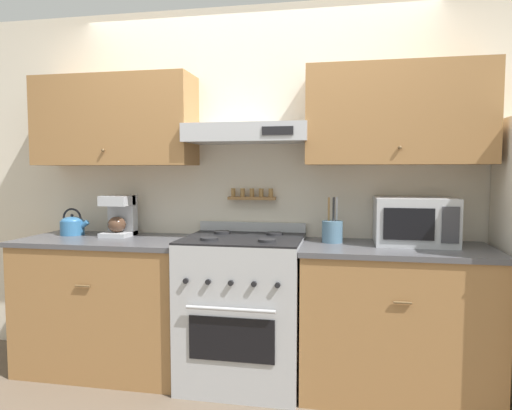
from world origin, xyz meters
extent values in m
plane|color=brown|center=(0.00, 0.00, 0.00)|extent=(16.00, 16.00, 0.00)
cube|color=beige|center=(0.00, 0.68, 1.27)|extent=(5.20, 0.08, 2.55)
cube|color=olive|center=(-0.97, 0.47, 1.75)|extent=(1.15, 0.33, 0.63)
sphere|color=brown|center=(-0.97, 0.30, 1.53)|extent=(0.02, 0.02, 0.02)
cube|color=olive|center=(0.97, 0.47, 1.75)|extent=(1.14, 0.33, 0.63)
sphere|color=brown|center=(0.97, 0.30, 1.53)|extent=(0.02, 0.02, 0.02)
cube|color=#ADAFB5|center=(0.00, 0.45, 1.64)|extent=(0.82, 0.37, 0.12)
cube|color=black|center=(0.23, 0.27, 1.64)|extent=(0.20, 0.01, 0.05)
cube|color=olive|center=(0.00, 0.60, 1.20)|extent=(0.34, 0.07, 0.02)
cylinder|color=olive|center=(-0.14, 0.60, 1.24)|extent=(0.03, 0.03, 0.06)
cylinder|color=olive|center=(-0.07, 0.60, 1.24)|extent=(0.03, 0.03, 0.06)
cylinder|color=olive|center=(0.00, 0.60, 1.24)|extent=(0.03, 0.03, 0.06)
cylinder|color=olive|center=(0.07, 0.60, 1.24)|extent=(0.03, 0.03, 0.06)
cylinder|color=olive|center=(0.14, 0.60, 1.24)|extent=(0.03, 0.03, 0.06)
cube|color=olive|center=(-0.97, 0.33, 0.45)|extent=(1.15, 0.62, 0.89)
cube|color=#4C4C51|center=(-0.97, 0.33, 0.91)|extent=(1.17, 0.64, 0.03)
cylinder|color=brown|center=(-0.97, 0.01, 0.67)|extent=(0.10, 0.01, 0.01)
cube|color=olive|center=(0.97, 0.33, 0.45)|extent=(1.14, 0.62, 0.89)
cube|color=#4C4C51|center=(0.97, 0.33, 0.91)|extent=(1.17, 0.64, 0.03)
cylinder|color=brown|center=(0.97, 0.01, 0.67)|extent=(0.10, 0.01, 0.01)
cube|color=#ADAFB5|center=(0.00, 0.31, 0.47)|extent=(0.76, 0.64, 0.95)
cube|color=black|center=(0.00, -0.02, 0.40)|extent=(0.52, 0.01, 0.27)
cylinder|color=#ADAFB5|center=(0.00, -0.04, 0.59)|extent=(0.54, 0.02, 0.02)
cube|color=black|center=(0.00, 0.31, 0.96)|extent=(0.76, 0.64, 0.01)
cylinder|color=#232326|center=(-0.18, 0.15, 0.97)|extent=(0.11, 0.11, 0.02)
cylinder|color=#232326|center=(0.18, 0.15, 0.97)|extent=(0.11, 0.11, 0.02)
cylinder|color=#232326|center=(-0.18, 0.46, 0.97)|extent=(0.11, 0.11, 0.02)
cylinder|color=#232326|center=(0.18, 0.46, 0.97)|extent=(0.11, 0.11, 0.02)
cylinder|color=black|center=(-0.28, -0.03, 0.74)|extent=(0.03, 0.02, 0.03)
cylinder|color=black|center=(-0.14, -0.03, 0.74)|extent=(0.03, 0.02, 0.03)
cylinder|color=black|center=(0.00, -0.03, 0.74)|extent=(0.03, 0.02, 0.03)
cylinder|color=black|center=(0.14, -0.03, 0.74)|extent=(0.03, 0.02, 0.03)
cylinder|color=black|center=(0.28, -0.03, 0.74)|extent=(0.03, 0.02, 0.03)
cube|color=#ADAFB5|center=(0.00, 0.61, 0.99)|extent=(0.76, 0.04, 0.07)
cylinder|color=teal|center=(-1.30, 0.43, 0.98)|extent=(0.17, 0.17, 0.10)
ellipsoid|color=teal|center=(-1.30, 0.43, 1.03)|extent=(0.16, 0.16, 0.06)
sphere|color=black|center=(-1.30, 0.43, 1.07)|extent=(0.02, 0.02, 0.02)
cylinder|color=teal|center=(-1.22, 0.43, 0.99)|extent=(0.10, 0.04, 0.09)
torus|color=black|center=(-1.30, 0.43, 1.05)|extent=(0.15, 0.01, 0.15)
cube|color=#ADAFB5|center=(-0.94, 0.43, 0.94)|extent=(0.20, 0.22, 0.03)
cube|color=#ADAFB5|center=(-0.94, 0.50, 1.07)|extent=(0.20, 0.08, 0.29)
cube|color=#ADAFB5|center=(-0.94, 0.42, 1.18)|extent=(0.20, 0.18, 0.07)
ellipsoid|color=#4C3323|center=(-0.94, 0.41, 1.01)|extent=(0.13, 0.13, 0.11)
cube|color=#ADAFB5|center=(1.08, 0.45, 1.08)|extent=(0.49, 0.37, 0.30)
cube|color=black|center=(1.02, 0.25, 1.08)|extent=(0.29, 0.01, 0.19)
cube|color=#38383D|center=(1.26, 0.25, 1.08)|extent=(0.10, 0.01, 0.22)
cylinder|color=slate|center=(0.57, 0.43, 1.00)|extent=(0.13, 0.13, 0.14)
cylinder|color=olive|center=(0.55, 0.42, 1.14)|extent=(0.01, 0.05, 0.16)
cylinder|color=#28282B|center=(0.58, 0.43, 1.14)|extent=(0.01, 0.04, 0.16)
cylinder|color=#B2B2B7|center=(0.60, 0.44, 1.14)|extent=(0.01, 0.03, 0.16)
camera|label=1|loc=(0.64, -2.57, 1.39)|focal=32.00mm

